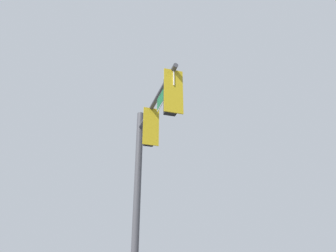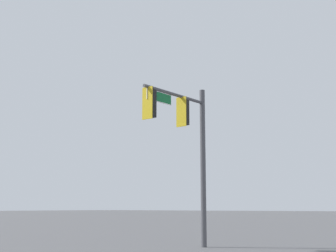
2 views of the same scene
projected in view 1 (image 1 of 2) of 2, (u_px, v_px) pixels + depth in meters
signal_pole_near at (147, 161)px, 10.25m from camera, size 4.15×0.59×7.04m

